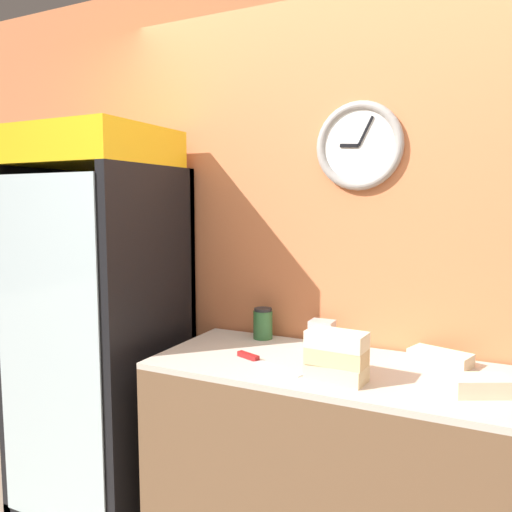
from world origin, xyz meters
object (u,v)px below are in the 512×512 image
object	(u,v)px
beverage_cooler	(105,302)
sandwich_stack_top	(337,340)
sandwich_stack_middle	(336,356)
condiment_jar	(263,324)
sandwich_flat_left	(440,358)
napkin_dispenser	(322,333)
sandwich_flat_right	(481,386)
chefs_knife	(260,361)
sandwich_stack_bottom	(336,372)

from	to	relation	value
beverage_cooler	sandwich_stack_top	world-z (taller)	beverage_cooler
sandwich_stack_middle	sandwich_stack_top	world-z (taller)	sandwich_stack_top
beverage_cooler	condiment_jar	world-z (taller)	beverage_cooler
sandwich_flat_left	napkin_dispenser	xyz separation A→B (m)	(-0.52, 0.04, 0.03)
sandwich_flat_right	chefs_knife	xyz separation A→B (m)	(-0.84, -0.02, -0.02)
sandwich_stack_top	sandwich_flat_right	world-z (taller)	sandwich_stack_top
sandwich_stack_middle	sandwich_flat_left	distance (m)	0.50
sandwich_flat_right	chefs_knife	size ratio (longest dim) A/B	0.68
beverage_cooler	sandwich_flat_right	distance (m)	1.79
sandwich_stack_bottom	sandwich_flat_right	xyz separation A→B (m)	(0.49, 0.08, 0.00)
condiment_jar	napkin_dispenser	world-z (taller)	condiment_jar
sandwich_stack_top	condiment_jar	size ratio (longest dim) A/B	1.51
sandwich_stack_top	napkin_dispenser	xyz separation A→B (m)	(-0.19, 0.41, -0.10)
sandwich_stack_middle	condiment_jar	world-z (taller)	condiment_jar
condiment_jar	napkin_dispenser	bearing A→B (deg)	0.42
chefs_knife	condiment_jar	distance (m)	0.38
beverage_cooler	napkin_dispenser	world-z (taller)	beverage_cooler
chefs_knife	beverage_cooler	bearing A→B (deg)	172.58
beverage_cooler	chefs_knife	world-z (taller)	beverage_cooler
beverage_cooler	chefs_knife	size ratio (longest dim) A/B	5.47
sandwich_stack_bottom	sandwich_flat_right	bearing A→B (deg)	9.75
napkin_dispenser	beverage_cooler	bearing A→B (deg)	-168.58
beverage_cooler	sandwich_stack_middle	bearing A→B (deg)	-8.34
sandwich_stack_middle	sandwich_flat_right	world-z (taller)	sandwich_stack_middle
sandwich_stack_bottom	napkin_dispenser	distance (m)	0.46
beverage_cooler	sandwich_flat_right	xyz separation A→B (m)	(1.79, -0.10, -0.12)
sandwich_stack_middle	chefs_knife	size ratio (longest dim) A/B	0.65
beverage_cooler	sandwich_flat_left	world-z (taller)	beverage_cooler
sandwich_stack_bottom	sandwich_stack_middle	distance (m)	0.06
beverage_cooler	chefs_knife	bearing A→B (deg)	-7.42
sandwich_stack_bottom	condiment_jar	bearing A→B (deg)	140.31
condiment_jar	sandwich_flat_right	bearing A→B (deg)	-18.21
sandwich_stack_top	chefs_knife	world-z (taller)	sandwich_stack_top
sandwich_stack_bottom	sandwich_stack_top	world-z (taller)	sandwich_stack_top
sandwich_stack_top	chefs_knife	xyz separation A→B (m)	(-0.35, 0.07, -0.15)
sandwich_flat_right	condiment_jar	bearing A→B (deg)	161.79
beverage_cooler	sandwich_stack_top	bearing A→B (deg)	-8.34
beverage_cooler	napkin_dispenser	distance (m)	1.13
napkin_dispenser	sandwich_stack_bottom	bearing A→B (deg)	-65.06
sandwich_stack_middle	chefs_knife	distance (m)	0.37
sandwich_stack_bottom	chefs_knife	xyz separation A→B (m)	(-0.35, 0.07, -0.02)
sandwich_stack_middle	condiment_jar	distance (m)	0.64
condiment_jar	sandwich_stack_middle	bearing A→B (deg)	-39.69
sandwich_stack_middle	condiment_jar	xyz separation A→B (m)	(-0.49, 0.41, -0.02)
sandwich_stack_top	sandwich_flat_right	bearing A→B (deg)	9.75
sandwich_stack_middle	napkin_dispenser	world-z (taller)	sandwich_stack_middle
sandwich_stack_bottom	sandwich_stack_middle	bearing A→B (deg)	0.00
sandwich_stack_top	sandwich_flat_right	size ratio (longest dim) A/B	0.96
sandwich_flat_right	sandwich_flat_left	bearing A→B (deg)	119.39
beverage_cooler	chefs_knife	xyz separation A→B (m)	(0.94, -0.12, -0.14)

